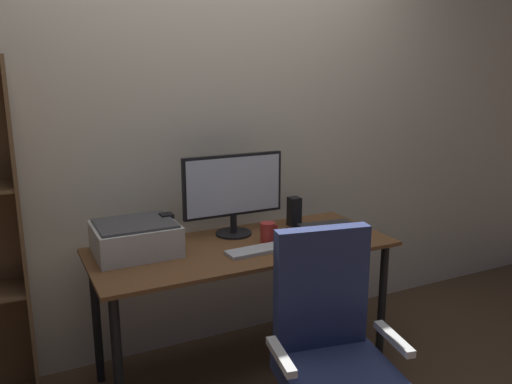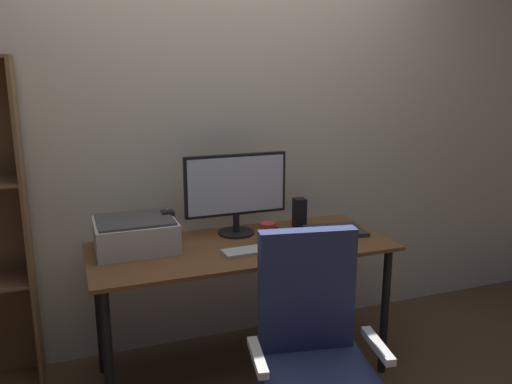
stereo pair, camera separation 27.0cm
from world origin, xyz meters
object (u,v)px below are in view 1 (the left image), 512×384
object	(u,v)px
speaker_left	(167,229)
printer	(136,238)
keyboard	(255,251)
office_chair	(332,367)
desk	(243,261)
mouse	(287,244)
speaker_right	(294,212)
monitor	(233,189)
laptop	(330,228)
coffee_mug	(268,232)

from	to	relation	value
speaker_left	printer	xyz separation A→B (m)	(-0.18, -0.05, -0.00)
keyboard	office_chair	size ratio (longest dim) A/B	0.29
speaker_left	desk	bearing A→B (deg)	-26.68
desk	mouse	distance (m)	0.25
desk	speaker_right	xyz separation A→B (m)	(0.41, 0.18, 0.17)
monitor	laptop	bearing A→B (deg)	-18.41
monitor	office_chair	size ratio (longest dim) A/B	0.57
laptop	printer	size ratio (longest dim) A/B	0.80
desk	speaker_right	bearing A→B (deg)	23.16
desk	printer	bearing A→B (deg)	166.54
laptop	office_chair	bearing A→B (deg)	-115.36
keyboard	laptop	distance (m)	0.56
desk	mouse	world-z (taller)	mouse
mouse	printer	world-z (taller)	printer
mouse	office_chair	bearing A→B (deg)	-87.79
coffee_mug	printer	distance (m)	0.68
speaker_left	speaker_right	world-z (taller)	same
mouse	printer	distance (m)	0.77
laptop	printer	world-z (taller)	printer
monitor	laptop	world-z (taller)	monitor
desk	laptop	size ratio (longest dim) A/B	4.89
keyboard	printer	bearing A→B (deg)	151.91
office_chair	printer	bearing A→B (deg)	132.13
coffee_mug	speaker_right	world-z (taller)	speaker_right
mouse	coffee_mug	distance (m)	0.13
speaker_left	printer	distance (m)	0.18
speaker_right	office_chair	bearing A→B (deg)	-111.39
keyboard	speaker_left	xyz separation A→B (m)	(-0.36, 0.30, 0.08)
desk	speaker_left	xyz separation A→B (m)	(-0.35, 0.18, 0.17)
keyboard	coffee_mug	world-z (taller)	coffee_mug
mouse	speaker_left	world-z (taller)	speaker_left
speaker_left	speaker_right	size ratio (longest dim) A/B	1.00
mouse	laptop	distance (m)	0.38
desk	monitor	xyz separation A→B (m)	(0.03, 0.18, 0.35)
office_chair	coffee_mug	bearing A→B (deg)	92.55
laptop	speaker_left	bearing A→B (deg)	177.39
desk	laptop	world-z (taller)	laptop
monitor	printer	bearing A→B (deg)	-174.06
keyboard	office_chair	world-z (taller)	office_chair
speaker_right	speaker_left	bearing A→B (deg)	180.00
monitor	mouse	world-z (taller)	monitor
speaker_left	monitor	bearing A→B (deg)	1.18
monitor	mouse	size ratio (longest dim) A/B	5.96
coffee_mug	laptop	xyz separation A→B (m)	(0.41, 0.02, -0.04)
monitor	laptop	distance (m)	0.60
mouse	speaker_left	size ratio (longest dim) A/B	0.56
desk	mouse	xyz separation A→B (m)	(0.20, -0.12, 0.11)
keyboard	speaker_right	xyz separation A→B (m)	(0.40, 0.30, 0.08)
desk	coffee_mug	distance (m)	0.20
speaker_right	office_chair	xyz separation A→B (m)	(-0.38, -0.96, -0.37)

